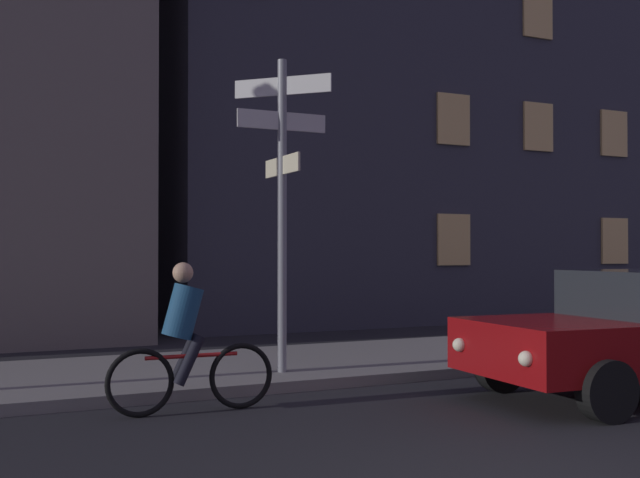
% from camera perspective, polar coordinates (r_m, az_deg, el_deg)
% --- Properties ---
extents(sidewalk_kerb, '(40.00, 3.33, 0.14)m').
position_cam_1_polar(sidewalk_kerb, '(10.94, -6.73, -9.62)').
color(sidewalk_kerb, gray).
rests_on(sidewalk_kerb, ground_plane).
extents(signpost, '(1.25, 1.13, 4.12)m').
position_cam_1_polar(signpost, '(10.12, -2.84, 3.97)').
color(signpost, gray).
rests_on(signpost, sidewalk_kerb).
extents(cyclist, '(1.82, 0.33, 1.61)m').
position_cam_1_polar(cyclist, '(8.34, -9.87, -7.66)').
color(cyclist, black).
rests_on(cyclist, ground_plane).
extents(building_right_block, '(12.72, 6.64, 14.30)m').
position_cam_1_polar(building_right_block, '(21.63, 4.69, 13.60)').
color(building_right_block, '#383842').
rests_on(building_right_block, ground_plane).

